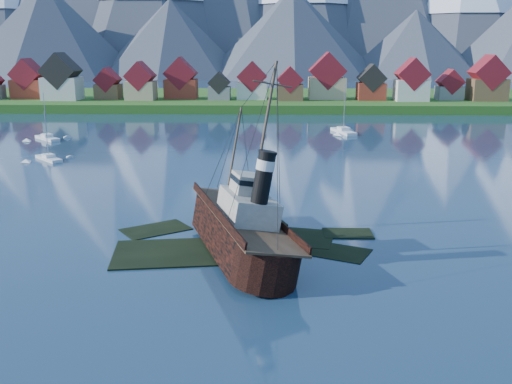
{
  "coord_description": "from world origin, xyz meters",
  "views": [
    {
      "loc": [
        5.56,
        -61.96,
        22.51
      ],
      "look_at": [
        3.64,
        6.0,
        5.0
      ],
      "focal_mm": 40.0,
      "sensor_mm": 36.0,
      "label": 1
    }
  ],
  "objects_px": {
    "sailboat_a": "(49,159)",
    "sailboat_c": "(47,139)",
    "tugboat_wreck": "(237,225)",
    "sailboat_e": "(343,132)"
  },
  "relations": [
    {
      "from": "sailboat_c",
      "to": "sailboat_e",
      "type": "distance_m",
      "value": 75.48
    },
    {
      "from": "sailboat_c",
      "to": "sailboat_e",
      "type": "height_order",
      "value": "sailboat_e"
    },
    {
      "from": "tugboat_wreck",
      "to": "sailboat_e",
      "type": "distance_m",
      "value": 92.23
    },
    {
      "from": "tugboat_wreck",
      "to": "sailboat_e",
      "type": "height_order",
      "value": "tugboat_wreck"
    },
    {
      "from": "sailboat_a",
      "to": "sailboat_c",
      "type": "bearing_deg",
      "value": 67.53
    },
    {
      "from": "sailboat_c",
      "to": "sailboat_e",
      "type": "bearing_deg",
      "value": -34.92
    },
    {
      "from": "tugboat_wreck",
      "to": "sailboat_a",
      "type": "distance_m",
      "value": 65.43
    },
    {
      "from": "sailboat_c",
      "to": "tugboat_wreck",
      "type": "bearing_deg",
      "value": -100.91
    },
    {
      "from": "tugboat_wreck",
      "to": "sailboat_a",
      "type": "bearing_deg",
      "value": 110.77
    },
    {
      "from": "sailboat_a",
      "to": "sailboat_e",
      "type": "bearing_deg",
      "value": -13.13
    }
  ]
}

